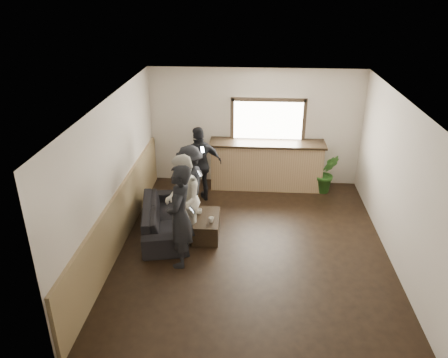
# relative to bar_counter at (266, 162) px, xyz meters

# --- Properties ---
(ground) EXTENTS (5.00, 6.00, 0.01)m
(ground) POSITION_rel_bar_counter_xyz_m (-0.30, -2.70, -0.64)
(ground) COLOR black
(room_shell) EXTENTS (5.01, 6.01, 2.80)m
(room_shell) POSITION_rel_bar_counter_xyz_m (-1.04, -2.70, 0.83)
(room_shell) COLOR silver
(room_shell) RESTS_ON ground
(bar_counter) EXTENTS (2.70, 0.68, 2.13)m
(bar_counter) POSITION_rel_bar_counter_xyz_m (0.00, 0.00, 0.00)
(bar_counter) COLOR tan
(bar_counter) RESTS_ON ground
(sofa) EXTENTS (1.18, 2.16, 0.60)m
(sofa) POSITION_rel_bar_counter_xyz_m (-2.06, -2.22, -0.34)
(sofa) COLOR black
(sofa) RESTS_ON ground
(coffee_table) EXTENTS (0.53, 0.92, 0.40)m
(coffee_table) POSITION_rel_bar_counter_xyz_m (-1.20, -2.32, -0.44)
(coffee_table) COLOR black
(coffee_table) RESTS_ON ground
(cup_a) EXTENTS (0.16, 0.16, 0.10)m
(cup_a) POSITION_rel_bar_counter_xyz_m (-1.36, -2.19, -0.19)
(cup_a) COLOR silver
(cup_a) RESTS_ON coffee_table
(cup_b) EXTENTS (0.13, 0.13, 0.10)m
(cup_b) POSITION_rel_bar_counter_xyz_m (-1.08, -2.49, -0.19)
(cup_b) COLOR silver
(cup_b) RESTS_ON coffee_table
(potted_plant) EXTENTS (0.57, 0.47, 0.96)m
(potted_plant) POSITION_rel_bar_counter_xyz_m (1.40, -0.20, -0.16)
(potted_plant) COLOR #2D6623
(potted_plant) RESTS_ON ground
(person_a) EXTENTS (0.51, 0.71, 1.87)m
(person_a) POSITION_rel_bar_counter_xyz_m (-1.54, -3.26, 0.30)
(person_a) COLOR black
(person_a) RESTS_ON ground
(person_b) EXTENTS (0.80, 0.95, 1.74)m
(person_b) POSITION_rel_bar_counter_xyz_m (-1.61, -2.53, 0.23)
(person_b) COLOR beige
(person_b) RESTS_ON ground
(person_c) EXTENTS (0.85, 1.14, 1.57)m
(person_c) POSITION_rel_bar_counter_xyz_m (-1.61, -1.54, 0.14)
(person_c) COLOR black
(person_c) RESTS_ON ground
(person_d) EXTENTS (1.10, 0.81, 1.73)m
(person_d) POSITION_rel_bar_counter_xyz_m (-1.50, -0.81, 0.23)
(person_d) COLOR black
(person_d) RESTS_ON ground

